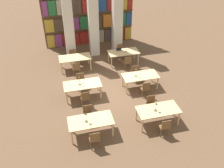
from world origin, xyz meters
TOP-DOWN VIEW (x-y plane):
  - ground_plane at (0.00, 0.00)m, footprint 40.00×40.00m
  - bookshelf_bank at (0.02, 5.97)m, footprint 6.06×0.35m
  - pillar_left at (-1.51, 4.33)m, footprint 0.58×0.58m
  - pillar_center at (0.00, 4.33)m, footprint 0.58×0.58m
  - pillar_right at (1.51, 4.33)m, footprint 0.58×0.58m
  - reading_table_0 at (-1.51, -2.65)m, footprint 1.84×0.90m
  - chair_0 at (-1.50, -3.39)m, footprint 0.42×0.40m
  - chair_1 at (-1.50, -1.92)m, footprint 0.42×0.40m
  - desk_lamp_0 at (-1.69, -2.69)m, footprint 0.14×0.14m
  - reading_table_1 at (1.43, -2.70)m, footprint 1.84×0.90m
  - chair_2 at (1.43, -3.44)m, footprint 0.42×0.40m
  - chair_3 at (1.43, -1.97)m, footprint 0.42×0.40m
  - desk_lamp_1 at (1.29, -2.75)m, footprint 0.14×0.14m
  - reading_table_2 at (-1.44, -0.02)m, footprint 1.84×0.90m
  - chair_4 at (-1.43, -0.76)m, footprint 0.42×0.40m
  - chair_5 at (-1.43, 0.71)m, footprint 0.42×0.40m
  - desk_lamp_2 at (-1.57, -0.04)m, footprint 0.14×0.14m
  - reading_table_3 at (1.59, 0.00)m, footprint 1.84×0.90m
  - chair_6 at (1.60, -0.73)m, footprint 0.42×0.40m
  - chair_7 at (1.60, 0.73)m, footprint 0.42×0.40m
  - desk_lamp_3 at (1.33, -0.02)m, footprint 0.14×0.14m
  - reading_table_4 at (-1.44, 2.77)m, footprint 1.84×0.90m
  - chair_8 at (-1.49, 2.03)m, footprint 0.42×0.40m
  - chair_9 at (-1.49, 3.50)m, footprint 0.42×0.40m
  - reading_table_5 at (1.48, 2.72)m, footprint 1.84×0.90m
  - chair_10 at (1.51, 1.99)m, footprint 0.42×0.40m
  - chair_11 at (1.51, 3.45)m, footprint 0.42×0.40m
  - desk_lamp_4 at (1.63, 2.69)m, footprint 0.14×0.14m
  - laptop at (1.24, 2.97)m, footprint 0.32×0.22m

SIDE VIEW (x-z plane):
  - ground_plane at x=0.00m, z-range 0.00..0.00m
  - chair_0 at x=-1.50m, z-range 0.03..0.90m
  - chair_1 at x=-1.50m, z-range 0.03..0.90m
  - chair_2 at x=1.43m, z-range 0.03..0.90m
  - chair_3 at x=1.43m, z-range 0.03..0.90m
  - chair_4 at x=-1.43m, z-range 0.03..0.90m
  - chair_5 at x=-1.43m, z-range 0.03..0.90m
  - chair_6 at x=1.60m, z-range 0.03..0.90m
  - chair_7 at x=1.60m, z-range 0.03..0.90m
  - chair_8 at x=-1.49m, z-range 0.03..0.90m
  - chair_9 at x=-1.49m, z-range 0.03..0.90m
  - chair_10 at x=1.51m, z-range 0.03..0.90m
  - chair_11 at x=1.51m, z-range 0.03..0.90m
  - reading_table_0 at x=-1.51m, z-range 0.29..1.06m
  - reading_table_1 at x=1.43m, z-range 0.29..1.06m
  - reading_table_2 at x=-1.44m, z-range 0.29..1.06m
  - reading_table_3 at x=1.59m, z-range 0.29..1.06m
  - reading_table_4 at x=-1.44m, z-range 0.29..1.06m
  - reading_table_5 at x=1.48m, z-range 0.29..1.06m
  - laptop at x=1.24m, z-range 0.70..0.91m
  - desk_lamp_4 at x=1.63m, z-range 0.83..1.23m
  - desk_lamp_1 at x=1.29m, z-range 0.84..1.26m
  - desk_lamp_0 at x=-1.69m, z-range 0.85..1.32m
  - desk_lamp_3 at x=1.33m, z-range 0.85..1.34m
  - desk_lamp_2 at x=-1.57m, z-range 0.85..1.35m
  - bookshelf_bank at x=0.02m, z-range -0.11..5.39m
  - pillar_left at x=-1.51m, z-range 0.00..6.00m
  - pillar_center at x=0.00m, z-range 0.00..6.00m
  - pillar_right at x=1.51m, z-range 0.00..6.00m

